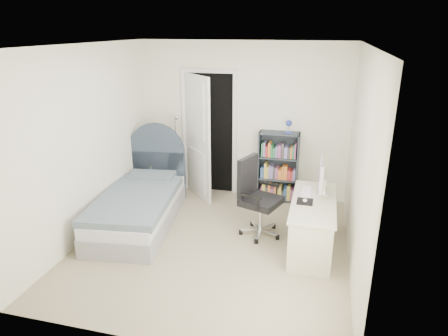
% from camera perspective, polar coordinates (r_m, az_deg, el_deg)
% --- Properties ---
extents(room_shell, '(3.50, 3.70, 2.60)m').
position_cam_1_polar(room_shell, '(4.82, -1.71, 2.14)').
color(room_shell, gray).
rests_on(room_shell, ground).
extents(door, '(0.92, 0.61, 2.06)m').
position_cam_1_polar(door, '(6.51, -3.19, 4.80)').
color(door, black).
rests_on(door, ground).
extents(bed, '(1.20, 2.14, 1.26)m').
position_cam_1_polar(bed, '(5.89, -11.88, -5.03)').
color(bed, gray).
rests_on(bed, ground).
extents(nightstand, '(0.36, 0.36, 0.54)m').
position_cam_1_polar(nightstand, '(6.76, -10.18, -1.01)').
color(nightstand, '#D9B485').
rests_on(nightstand, ground).
extents(floor_lamp, '(0.19, 0.19, 1.32)m').
position_cam_1_polar(floor_lamp, '(6.85, -6.70, 1.12)').
color(floor_lamp, silver).
rests_on(floor_lamp, ground).
extents(bookcase, '(0.63, 0.27, 1.34)m').
position_cam_1_polar(bookcase, '(6.49, 7.74, -0.19)').
color(bookcase, '#333C46').
rests_on(bookcase, ground).
extents(desk, '(0.54, 1.34, 1.10)m').
position_cam_1_polar(desk, '(5.21, 12.50, -7.54)').
color(desk, beige).
rests_on(desk, ground).
extents(office_chair, '(0.61, 0.62, 1.08)m').
position_cam_1_polar(office_chair, '(5.36, 4.53, -3.56)').
color(office_chair, silver).
rests_on(office_chair, ground).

